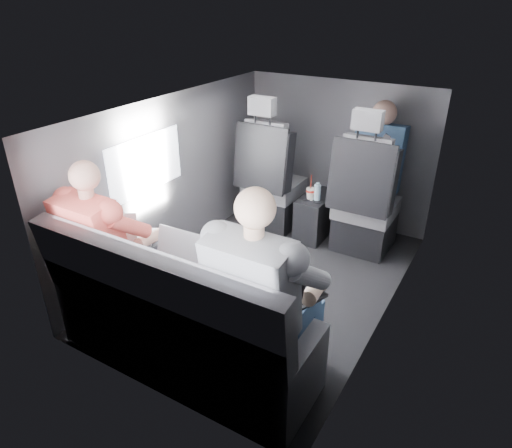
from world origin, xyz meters
The scene contains 20 objects.
floor centered at (0.00, 0.00, 0.00)m, with size 2.60×2.60×0.00m, color black.
ceiling centered at (0.00, 0.00, 1.35)m, with size 2.60×2.60×0.00m, color #B2B2AD.
panel_left centered at (-0.90, 0.00, 0.68)m, with size 0.02×2.60×1.35m, color #56565B.
panel_right centered at (0.90, 0.00, 0.68)m, with size 0.02×2.60×1.35m, color #56565B.
panel_front centered at (0.00, 1.30, 0.68)m, with size 1.80×0.02×1.35m, color #56565B.
panel_back centered at (0.00, -1.30, 0.68)m, with size 1.80×0.02×1.35m, color #56565B.
side_window centered at (-0.88, -0.30, 0.90)m, with size 0.02×0.75×0.42m, color white.
seatbelt centered at (0.45, 0.67, 0.80)m, with size 0.05×0.01×0.65m, color black.
front_seat_left centered at (-0.45, 0.84, 0.40)m, with size 0.52×0.58×1.26m.
front_seat_right centered at (0.45, 0.84, 0.40)m, with size 0.52×0.58×1.26m.
center_console centered at (0.00, 0.88, 0.20)m, with size 0.24×0.48×0.41m.
rear_bench centered at (0.00, -1.06, 0.31)m, with size 1.60×0.57×0.92m.
soda_cup centered at (-0.02, 0.77, 0.46)m, with size 0.08×0.08×0.23m.
water_bottle centered at (0.04, 0.78, 0.48)m, with size 0.06×0.06×0.17m.
laptop_white centered at (-0.62, -0.83, 0.63)m, with size 0.38×0.42×0.23m.
laptop_silver centered at (0.00, -0.85, 0.64)m, with size 0.41×0.37×0.28m.
laptop_black centered at (0.55, -0.83, 0.63)m, with size 0.40×0.41×0.25m.
passenger_rear_left centered at (-0.59, -0.97, 0.62)m, with size 0.49×0.61×1.21m.
passenger_rear_right centered at (0.51, -0.97, 0.65)m, with size 0.54×0.65×1.28m.
passenger_front_right centered at (0.45, 1.10, 0.75)m, with size 0.40×0.40×0.82m.
Camera 1 is at (1.43, -2.63, 2.04)m, focal length 32.00 mm.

